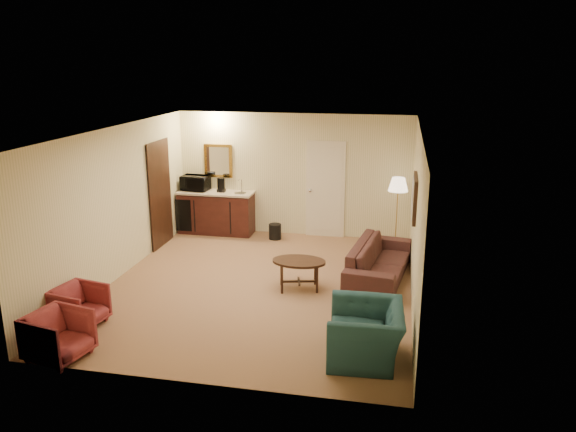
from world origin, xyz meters
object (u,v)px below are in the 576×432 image
sofa (380,255)px  waste_bin (275,232)px  microwave (195,181)px  teal_armchair (366,324)px  floor_lamp (397,214)px  rose_chair_far (58,334)px  rose_chair_near (79,304)px  coffee_table (299,275)px  wetbar_cabinet (216,212)px  coffee_maker (221,185)px

sofa → waste_bin: (-2.25, 1.78, -0.26)m
waste_bin → microwave: (-1.82, 0.24, 0.95)m
teal_armchair → floor_lamp: bearing=172.9°
rose_chair_far → sofa: bearing=-35.4°
teal_armchair → rose_chair_near: (-4.05, 0.11, -0.14)m
rose_chair_far → coffee_table: (2.57, 2.80, -0.09)m
wetbar_cabinet → rose_chair_far: (-0.25, -5.52, -0.11)m
coffee_table → coffee_maker: coffee_maker is taller
wetbar_cabinet → waste_bin: 1.39m
rose_chair_near → coffee_table: 3.41m
rose_chair_near → rose_chair_far: 0.93m
rose_chair_near → coffee_table: size_ratio=0.74×
sofa → waste_bin: size_ratio=6.61×
sofa → microwave: bearing=71.7°
coffee_table → waste_bin: bearing=111.0°
teal_armchair → coffee_table: size_ratio=1.20×
floor_lamp → microwave: bearing=175.0°
rose_chair_near → coffee_table: rose_chair_near is taller
floor_lamp → coffee_maker: bearing=174.8°
wetbar_cabinet → coffee_table: wetbar_cabinet is taller
microwave → coffee_table: bearing=-40.6°
sofa → floor_lamp: (0.25, 1.64, 0.31)m
wetbar_cabinet → waste_bin: size_ratio=5.05×
microwave → coffee_maker: bearing=0.7°
floor_lamp → sofa: bearing=-98.7°
rose_chair_near → coffee_maker: coffee_maker is taller
microwave → coffee_maker: (0.60, -0.04, -0.04)m
waste_bin → coffee_maker: coffee_maker is taller
coffee_table → microwave: size_ratio=1.52×
rose_chair_far → coffee_maker: 5.60m
sofa → teal_armchair: (-0.05, -2.77, 0.04)m
sofa → microwave: size_ratio=3.71×
microwave → wetbar_cabinet: bearing=-2.6°
coffee_maker → coffee_table: bearing=-71.1°
teal_armchair → rose_chair_far: (-3.80, -0.79, -0.12)m
teal_armchair → microwave: (-4.02, 4.79, 0.65)m
wetbar_cabinet → rose_chair_near: (-0.50, -4.62, -0.14)m
teal_armchair → coffee_maker: bearing=-147.4°
wetbar_cabinet → coffee_maker: 0.63m
rose_chair_near → microwave: (0.03, 4.68, 0.79)m
waste_bin → microwave: bearing=172.5°
waste_bin → coffee_maker: size_ratio=1.06×
teal_armchair → floor_lamp: floor_lamp is taller
rose_chair_far → floor_lamp: size_ratio=0.47×
wetbar_cabinet → rose_chair_near: 4.65m
waste_bin → floor_lamp: bearing=-3.1°
waste_bin → rose_chair_far: bearing=-106.7°
microwave → coffee_maker: size_ratio=1.89×
coffee_table → coffee_maker: bearing=128.8°
wetbar_cabinet → floor_lamp: 3.87m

